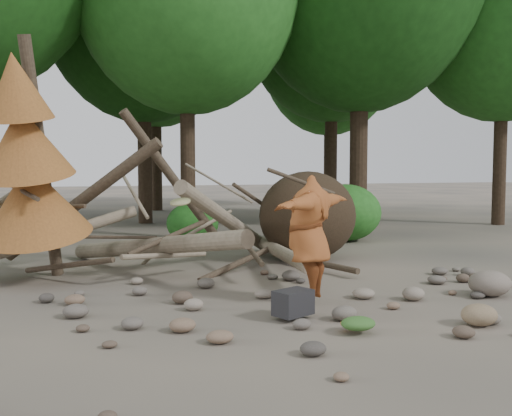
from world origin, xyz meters
name	(u,v)px	position (x,y,z in m)	size (l,w,h in m)	color
ground	(266,318)	(0.00, 0.00, 0.00)	(120.00, 120.00, 0.00)	#514C44
deadfall_pile	(285,219)	(2.02, 4.24, 0.95)	(8.55, 5.24, 3.30)	#332619
dead_conifer	(28,164)	(-3.12, 3.37, 2.11)	(2.06, 2.16, 4.35)	#4C3F30
bush_mid	(193,223)	(0.80, 7.80, 0.56)	(1.40, 1.40, 1.12)	#22621C
bush_right	(345,213)	(5.00, 7.00, 0.80)	(2.00, 2.00, 1.60)	#2B7424
frisbee_thrower	(309,237)	(0.90, 0.56, 1.01)	(3.27, 1.95, 1.86)	brown
backpack	(293,307)	(0.31, -0.20, 0.17)	(0.51, 0.34, 0.34)	black
cloth_green	(358,327)	(0.80, -1.11, 0.08)	(0.44, 0.37, 0.17)	#346126
cloth_orange	(353,327)	(0.78, -1.01, 0.06)	(0.33, 0.27, 0.12)	#B16C1E
boulder_front_right	(479,315)	(2.47, -1.31, 0.14)	(0.48, 0.43, 0.29)	#866F53
boulder_mid_right	(490,283)	(3.84, 0.04, 0.21)	(0.69, 0.62, 0.41)	gray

